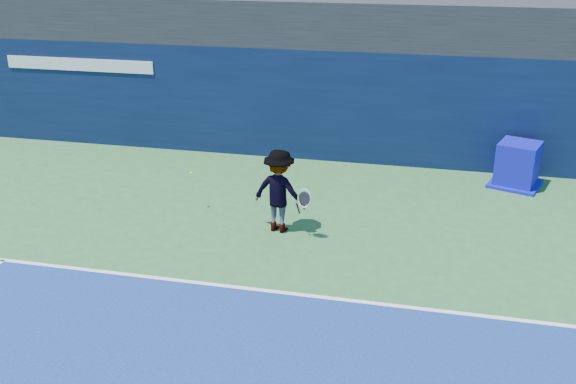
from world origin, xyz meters
name	(u,v)px	position (x,y,z in m)	size (l,w,h in m)	color
baseline	(253,289)	(0.00, 3.00, 0.01)	(24.00, 0.10, 0.01)	white
stadium_band	(332,20)	(0.00, 11.50, 3.60)	(36.00, 3.00, 1.20)	black
back_wall_assembly	(325,103)	(0.00, 10.50, 1.50)	(36.00, 1.03, 3.00)	#091536
equipment_cart	(517,166)	(5.04, 9.24, 0.50)	(1.46, 1.46, 1.10)	#0D0CAB
tennis_player	(279,191)	(-0.11, 5.48, 0.89)	(1.39, 0.90, 1.78)	white
tennis_ball	(191,173)	(-2.27, 6.10, 0.88)	(0.07, 0.07, 0.07)	#BCD918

